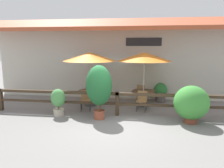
# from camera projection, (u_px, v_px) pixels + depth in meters

# --- Properties ---
(ground_plane) EXTENTS (60.00, 60.00, 0.00)m
(ground_plane) POSITION_uv_depth(u_px,v_px,m) (114.00, 124.00, 7.91)
(ground_plane) COLOR slate
(building_facade) EXTENTS (14.28, 1.49, 4.23)m
(building_facade) POSITION_uv_depth(u_px,v_px,m) (124.00, 58.00, 11.54)
(building_facade) COLOR #BCB7A8
(building_facade) RESTS_ON ground
(patio_railing) EXTENTS (10.40, 0.14, 0.95)m
(patio_railing) POSITION_uv_depth(u_px,v_px,m) (117.00, 99.00, 8.82)
(patio_railing) COLOR #3D2D1E
(patio_railing) RESTS_ON ground
(patio_umbrella_near) EXTENTS (2.47, 2.47, 2.55)m
(patio_umbrella_near) POSITION_uv_depth(u_px,v_px,m) (90.00, 57.00, 10.04)
(patio_umbrella_near) COLOR #B7B2A8
(patio_umbrella_near) RESTS_ON ground
(dining_table_near) EXTENTS (1.08, 1.08, 0.72)m
(dining_table_near) POSITION_uv_depth(u_px,v_px,m) (90.00, 93.00, 10.34)
(dining_table_near) COLOR #4C3826
(dining_table_near) RESTS_ON ground
(chair_near_streetside) EXTENTS (0.50, 0.50, 0.87)m
(chair_near_streetside) POSITION_uv_depth(u_px,v_px,m) (86.00, 99.00, 9.54)
(chair_near_streetside) COLOR olive
(chair_near_streetside) RESTS_ON ground
(chair_near_wallside) EXTENTS (0.43, 0.43, 0.87)m
(chair_near_wallside) POSITION_uv_depth(u_px,v_px,m) (95.00, 92.00, 11.16)
(chair_near_wallside) COLOR olive
(chair_near_wallside) RESTS_ON ground
(patio_umbrella_middle) EXTENTS (2.47, 2.47, 2.55)m
(patio_umbrella_middle) POSITION_uv_depth(u_px,v_px,m) (144.00, 57.00, 9.95)
(patio_umbrella_middle) COLOR #B7B2A8
(patio_umbrella_middle) RESTS_ON ground
(dining_table_middle) EXTENTS (1.08, 1.08, 0.72)m
(dining_table_middle) POSITION_uv_depth(u_px,v_px,m) (143.00, 94.00, 10.25)
(dining_table_middle) COLOR #4C3826
(dining_table_middle) RESTS_ON ground
(chair_middle_streetside) EXTENTS (0.48, 0.48, 0.87)m
(chair_middle_streetside) POSITION_uv_depth(u_px,v_px,m) (142.00, 100.00, 9.48)
(chair_middle_streetside) COLOR olive
(chair_middle_streetside) RESTS_ON ground
(chair_middle_wallside) EXTENTS (0.51, 0.51, 0.87)m
(chair_middle_wallside) POSITION_uv_depth(u_px,v_px,m) (141.00, 92.00, 11.07)
(chair_middle_wallside) COLOR olive
(chair_middle_wallside) RESTS_ON ground
(potted_plant_small_flowering) EXTENTS (1.27, 1.14, 1.39)m
(potted_plant_small_flowering) POSITION_uv_depth(u_px,v_px,m) (191.00, 103.00, 7.93)
(potted_plant_small_flowering) COLOR brown
(potted_plant_small_flowering) RESTS_ON ground
(potted_plant_tall_tropical) EXTENTS (1.00, 0.90, 2.09)m
(potted_plant_tall_tropical) POSITION_uv_depth(u_px,v_px,m) (99.00, 87.00, 8.29)
(potted_plant_tall_tropical) COLOR #9E4C33
(potted_plant_tall_tropical) RESTS_ON ground
(potted_plant_broad_leaf) EXTENTS (0.58, 0.53, 1.10)m
(potted_plant_broad_leaf) POSITION_uv_depth(u_px,v_px,m) (58.00, 101.00, 8.79)
(potted_plant_broad_leaf) COLOR #B7AD99
(potted_plant_broad_leaf) RESTS_ON ground
(potted_plant_entrance_palm) EXTENTS (0.65, 0.58, 0.96)m
(potted_plant_entrance_palm) POSITION_uv_depth(u_px,v_px,m) (160.00, 92.00, 11.03)
(potted_plant_entrance_palm) COLOR #564C47
(potted_plant_entrance_palm) RESTS_ON ground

